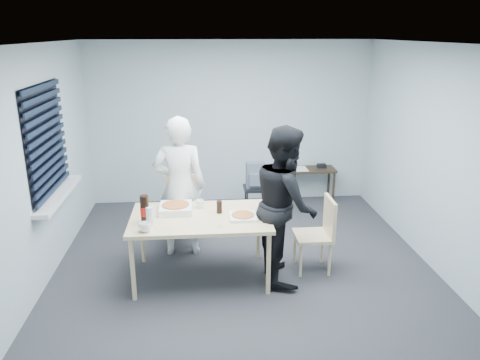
{
  "coord_description": "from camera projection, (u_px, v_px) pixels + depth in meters",
  "views": [
    {
      "loc": [
        -0.48,
        -4.94,
        2.72
      ],
      "look_at": [
        -0.05,
        0.1,
        1.1
      ],
      "focal_mm": 35.0,
      "sensor_mm": 36.0,
      "label": 1
    }
  ],
  "objects": [
    {
      "name": "room",
      "position": [
        50.0,
        149.0,
        5.32
      ],
      "size": [
        5.0,
        5.0,
        5.0
      ],
      "color": "#29282D",
      "rests_on": "ground"
    },
    {
      "name": "dining_table",
      "position": [
        200.0,
        221.0,
        5.22
      ],
      "size": [
        1.55,
        0.98,
        0.75
      ],
      "color": "beige",
      "rests_on": "ground"
    },
    {
      "name": "chair_far",
      "position": [
        181.0,
        204.0,
        6.25
      ],
      "size": [
        0.42,
        0.42,
        0.89
      ],
      "color": "beige",
      "rests_on": "ground"
    },
    {
      "name": "chair_right",
      "position": [
        320.0,
        229.0,
        5.46
      ],
      "size": [
        0.42,
        0.42,
        0.89
      ],
      "color": "beige",
      "rests_on": "ground"
    },
    {
      "name": "person_white",
      "position": [
        180.0,
        187.0,
        5.77
      ],
      "size": [
        0.65,
        0.42,
        1.77
      ],
      "primitive_type": "imported",
      "rotation": [
        0.0,
        0.0,
        3.14
      ],
      "color": "silver",
      "rests_on": "ground"
    },
    {
      "name": "person_black",
      "position": [
        285.0,
        204.0,
        5.19
      ],
      "size": [
        0.47,
        0.86,
        1.77
      ],
      "primitive_type": "imported",
      "rotation": [
        0.0,
        0.0,
        1.57
      ],
      "color": "black",
      "rests_on": "ground"
    },
    {
      "name": "side_table",
      "position": [
        309.0,
        173.0,
        7.67
      ],
      "size": [
        0.86,
        0.38,
        0.57
      ],
      "color": "#36271B",
      "rests_on": "ground"
    },
    {
      "name": "stool",
      "position": [
        255.0,
        194.0,
        7.07
      ],
      "size": [
        0.35,
        0.35,
        0.48
      ],
      "color": "black",
      "rests_on": "ground"
    },
    {
      "name": "backpack",
      "position": [
        255.0,
        175.0,
        6.96
      ],
      "size": [
        0.28,
        0.2,
        0.39
      ],
      "rotation": [
        0.0,
        0.0,
        -0.09
      ],
      "color": "slate",
      "rests_on": "stool"
    },
    {
      "name": "pizza_box_a",
      "position": [
        176.0,
        208.0,
        5.33
      ],
      "size": [
        0.36,
        0.36,
        0.09
      ],
      "rotation": [
        0.0,
        0.0,
        -0.23
      ],
      "color": "white",
      "rests_on": "dining_table"
    },
    {
      "name": "pizza_box_b",
      "position": [
        243.0,
        216.0,
        5.15
      ],
      "size": [
        0.29,
        0.29,
        0.04
      ],
      "rotation": [
        0.0,
        0.0,
        -0.18
      ],
      "color": "white",
      "rests_on": "dining_table"
    },
    {
      "name": "mug_a",
      "position": [
        145.0,
        227.0,
        4.79
      ],
      "size": [
        0.17,
        0.17,
        0.1
      ],
      "primitive_type": "imported",
      "rotation": [
        0.0,
        0.0,
        0.52
      ],
      "color": "white",
      "rests_on": "dining_table"
    },
    {
      "name": "mug_b",
      "position": [
        200.0,
        204.0,
        5.44
      ],
      "size": [
        0.1,
        0.1,
        0.09
      ],
      "primitive_type": "imported",
      "color": "white",
      "rests_on": "dining_table"
    },
    {
      "name": "cola_glass",
      "position": [
        219.0,
        207.0,
        5.28
      ],
      "size": [
        0.08,
        0.08,
        0.14
      ],
      "primitive_type": "cylinder",
      "rotation": [
        0.0,
        0.0,
        0.37
      ],
      "color": "black",
      "rests_on": "dining_table"
    },
    {
      "name": "soda_bottle",
      "position": [
        145.0,
        210.0,
        4.98
      ],
      "size": [
        0.1,
        0.1,
        0.31
      ],
      "rotation": [
        0.0,
        0.0,
        0.22
      ],
      "color": "black",
      "rests_on": "dining_table"
    },
    {
      "name": "plastic_cups",
      "position": [
        150.0,
        216.0,
        4.97
      ],
      "size": [
        0.09,
        0.09,
        0.19
      ],
      "primitive_type": "cylinder",
      "rotation": [
        0.0,
        0.0,
        0.18
      ],
      "color": "silver",
      "rests_on": "dining_table"
    },
    {
      "name": "rubber_band",
      "position": [
        220.0,
        226.0,
        4.93
      ],
      "size": [
        0.06,
        0.06,
        0.0
      ],
      "primitive_type": "torus",
      "rotation": [
        0.0,
        0.0,
        0.24
      ],
      "color": "red",
      "rests_on": "dining_table"
    },
    {
      "name": "papers",
      "position": [
        300.0,
        169.0,
        7.63
      ],
      "size": [
        0.27,
        0.34,
        0.01
      ],
      "primitive_type": "cube",
      "rotation": [
        0.0,
        0.0,
        -0.12
      ],
      "color": "white",
      "rests_on": "side_table"
    },
    {
      "name": "black_box",
      "position": [
        322.0,
        166.0,
        7.69
      ],
      "size": [
        0.16,
        0.13,
        0.06
      ],
      "primitive_type": "cube",
      "rotation": [
        0.0,
        0.0,
        -0.19
      ],
      "color": "black",
      "rests_on": "side_table"
    }
  ]
}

